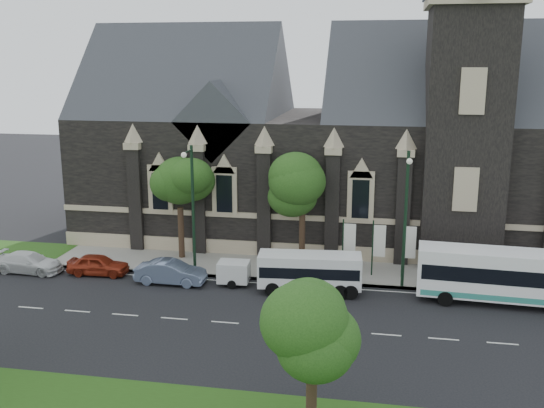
% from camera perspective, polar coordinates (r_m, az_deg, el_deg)
% --- Properties ---
extents(ground, '(160.00, 160.00, 0.00)m').
position_cam_1_polar(ground, '(35.56, -4.38, -10.88)').
color(ground, black).
rests_on(ground, ground).
extents(sidewalk, '(80.00, 5.00, 0.15)m').
position_cam_1_polar(sidewalk, '(44.14, -1.29, -5.83)').
color(sidewalk, gray).
rests_on(sidewalk, ground).
extents(museum, '(40.00, 17.70, 29.90)m').
position_cam_1_polar(museum, '(50.64, 6.48, 5.99)').
color(museum, black).
rests_on(museum, ground).
extents(tree_park_east, '(3.40, 3.40, 6.28)m').
position_cam_1_polar(tree_park_east, '(24.26, 4.24, -10.89)').
color(tree_park_east, black).
rests_on(tree_park_east, ground).
extents(tree_walk_right, '(4.08, 4.08, 7.80)m').
position_cam_1_polar(tree_walk_right, '(43.27, 3.17, 1.65)').
color(tree_walk_right, black).
rests_on(tree_walk_right, ground).
extents(tree_walk_left, '(3.91, 3.91, 7.64)m').
position_cam_1_polar(tree_walk_left, '(45.24, -8.24, 1.94)').
color(tree_walk_left, black).
rests_on(tree_walk_left, ground).
extents(street_lamp_near, '(0.36, 1.88, 9.00)m').
position_cam_1_polar(street_lamp_near, '(39.62, 12.28, -0.78)').
color(street_lamp_near, black).
rests_on(street_lamp_near, ground).
extents(street_lamp_mid, '(0.36, 1.88, 9.00)m').
position_cam_1_polar(street_lamp_mid, '(41.47, -7.41, 0.04)').
color(street_lamp_mid, black).
rests_on(street_lamp_mid, ground).
extents(banner_flag_left, '(0.90, 0.10, 4.00)m').
position_cam_1_polar(banner_flag_left, '(42.20, 6.97, -3.55)').
color(banner_flag_left, black).
rests_on(banner_flag_left, ground).
extents(banner_flag_center, '(0.90, 0.10, 4.00)m').
position_cam_1_polar(banner_flag_center, '(42.15, 9.69, -3.66)').
color(banner_flag_center, black).
rests_on(banner_flag_center, ground).
extents(banner_flag_right, '(0.90, 0.10, 4.00)m').
position_cam_1_polar(banner_flag_right, '(42.19, 12.41, -3.77)').
color(banner_flag_right, black).
rests_on(banner_flag_right, ground).
extents(tour_coach, '(11.53, 3.24, 3.33)m').
position_cam_1_polar(tour_coach, '(39.97, 21.60, -6.24)').
color(tour_coach, white).
rests_on(tour_coach, ground).
extents(shuttle_bus, '(6.65, 2.79, 2.51)m').
position_cam_1_polar(shuttle_bus, '(39.36, 3.55, -6.14)').
color(shuttle_bus, white).
rests_on(shuttle_bus, ground).
extents(box_trailer, '(2.98, 1.75, 1.57)m').
position_cam_1_polar(box_trailer, '(40.78, -3.56, -6.28)').
color(box_trailer, silver).
rests_on(box_trailer, ground).
extents(sedan, '(4.71, 1.68, 1.55)m').
position_cam_1_polar(sedan, '(41.52, -9.36, -6.25)').
color(sedan, slate).
rests_on(sedan, ground).
extents(car_far_red, '(4.26, 1.87, 1.43)m').
position_cam_1_polar(car_far_red, '(44.27, -15.79, -5.42)').
color(car_far_red, maroon).
rests_on(car_far_red, ground).
extents(car_far_white, '(4.87, 2.12, 1.40)m').
position_cam_1_polar(car_far_white, '(46.33, -21.59, -5.05)').
color(car_far_white, silver).
rests_on(car_far_white, ground).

